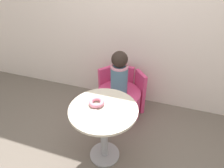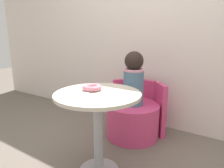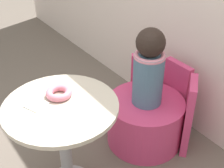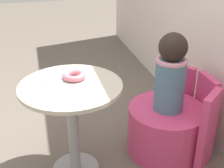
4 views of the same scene
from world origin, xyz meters
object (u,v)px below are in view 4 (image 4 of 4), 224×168
Objects in this scene: round_table at (72,107)px; child_figure at (171,73)px; tub_chair at (166,129)px; donut at (74,76)px.

child_figure is at bearing 94.42° from round_table.
round_table is 1.18× the size of tub_chair.
donut is at bearing 155.09° from round_table.
child_figure is (-0.00, 0.00, 0.46)m from tub_chair.
child_figure is 0.65m from donut.
round_table is 0.70m from child_figure.
child_figure reaches higher than round_table.
tub_chair is (-0.05, 0.69, -0.32)m from round_table.
round_table is at bearing -24.91° from donut.
tub_chair is 0.46m from child_figure.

